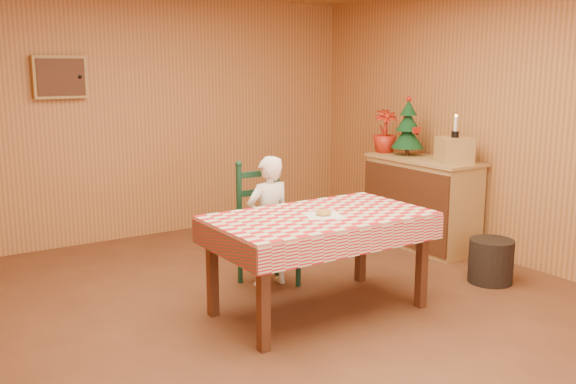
# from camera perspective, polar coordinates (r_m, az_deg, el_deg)

# --- Properties ---
(ground) EXTENTS (6.00, 6.00, 0.00)m
(ground) POSITION_cam_1_polar(r_m,az_deg,el_deg) (4.85, 1.32, -11.47)
(ground) COLOR brown
(ground) RESTS_ON ground
(cabin_walls) EXTENTS (5.10, 6.05, 2.65)m
(cabin_walls) POSITION_cam_1_polar(r_m,az_deg,el_deg) (4.92, -2.19, 10.70)
(cabin_walls) COLOR #BF7E45
(cabin_walls) RESTS_ON ground
(dining_table) EXTENTS (1.66, 0.96, 0.77)m
(dining_table) POSITION_cam_1_polar(r_m,az_deg,el_deg) (4.84, 2.80, -2.93)
(dining_table) COLOR #512815
(dining_table) RESTS_ON ground
(ladder_chair) EXTENTS (0.44, 0.40, 1.08)m
(ladder_chair) POSITION_cam_1_polar(r_m,az_deg,el_deg) (5.52, -2.03, -3.10)
(ladder_chair) COLOR black
(ladder_chair) RESTS_ON ground
(seated_child) EXTENTS (0.41, 0.27, 1.12)m
(seated_child) POSITION_cam_1_polar(r_m,az_deg,el_deg) (5.46, -1.73, -2.63)
(seated_child) COLOR white
(seated_child) RESTS_ON ground
(napkin) EXTENTS (0.33, 0.33, 0.00)m
(napkin) POSITION_cam_1_polar(r_m,az_deg,el_deg) (4.78, 3.16, -2.08)
(napkin) COLOR white
(napkin) RESTS_ON dining_table
(donut) EXTENTS (0.14, 0.14, 0.04)m
(donut) POSITION_cam_1_polar(r_m,az_deg,el_deg) (4.78, 3.17, -1.83)
(donut) COLOR gold
(donut) RESTS_ON napkin
(shelf_unit) EXTENTS (0.54, 1.24, 0.93)m
(shelf_unit) POSITION_cam_1_polar(r_m,az_deg,el_deg) (6.80, 11.78, -0.91)
(shelf_unit) COLOR tan
(shelf_unit) RESTS_ON ground
(crate) EXTENTS (0.40, 0.40, 0.25)m
(crate) POSITION_cam_1_polar(r_m,az_deg,el_deg) (6.44, 14.56, 3.61)
(crate) COLOR tan
(crate) RESTS_ON shelf_unit
(christmas_tree) EXTENTS (0.34, 0.34, 0.62)m
(christmas_tree) POSITION_cam_1_polar(r_m,az_deg,el_deg) (6.87, 10.61, 5.56)
(christmas_tree) COLOR #512815
(christmas_tree) RESTS_ON shelf_unit
(flower_arrangement) EXTENTS (0.34, 0.34, 0.46)m
(flower_arrangement) POSITION_cam_1_polar(r_m,az_deg,el_deg) (7.06, 8.61, 5.37)
(flower_arrangement) COLOR #AD2010
(flower_arrangement) RESTS_ON shelf_unit
(candle_set) EXTENTS (0.07, 0.07, 0.22)m
(candle_set) POSITION_cam_1_polar(r_m,az_deg,el_deg) (6.41, 14.65, 5.29)
(candle_set) COLOR black
(candle_set) RESTS_ON crate
(storage_bin) EXTENTS (0.43, 0.43, 0.38)m
(storage_bin) POSITION_cam_1_polar(r_m,az_deg,el_deg) (5.89, 17.59, -5.87)
(storage_bin) COLOR black
(storage_bin) RESTS_ON ground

